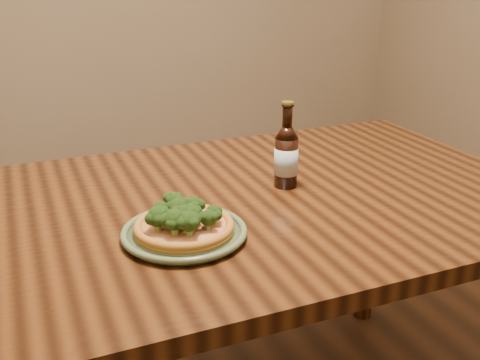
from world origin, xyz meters
name	(u,v)px	position (x,y,z in m)	size (l,w,h in m)	color
table	(216,238)	(0.00, 0.10, 0.66)	(1.60, 0.90, 0.75)	#41220E
plate	(184,233)	(-0.12, -0.04, 0.76)	(0.25, 0.25, 0.02)	#546747
pizza	(183,223)	(-0.12, -0.05, 0.78)	(0.20, 0.20, 0.07)	#AC6E26
beer_bottle	(286,156)	(0.19, 0.13, 0.83)	(0.06, 0.06, 0.21)	black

